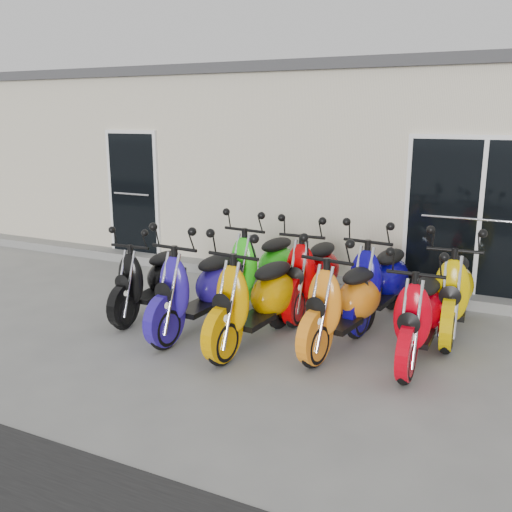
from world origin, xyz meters
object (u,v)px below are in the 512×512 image
object	(u,v)px
scooter_front_orange_a	(255,286)
scooter_back_red	(313,262)
scooter_front_red	(420,302)
scooter_front_blue	(198,276)
scooter_front_black	(149,269)
scooter_back_green	(262,255)
scooter_front_orange_b	(344,290)
scooter_back_yellow	(454,278)
scooter_back_blue	(379,269)

from	to	relation	value
scooter_front_orange_a	scooter_back_red	world-z (taller)	scooter_front_orange_a
scooter_front_red	scooter_front_blue	bearing A→B (deg)	-173.81
scooter_front_black	scooter_back_green	xyz separation A→B (m)	(1.12, 1.04, 0.07)
scooter_back_red	scooter_front_orange_a	bearing A→B (deg)	-99.30
scooter_front_orange_b	scooter_back_yellow	world-z (taller)	scooter_back_yellow
scooter_front_blue	scooter_front_orange_a	bearing A→B (deg)	-1.49
scooter_front_black	scooter_front_orange_a	size ratio (longest dim) A/B	0.88
scooter_front_orange_b	scooter_front_red	xyz separation A→B (m)	(0.83, 0.02, -0.03)
scooter_front_red	scooter_front_black	bearing A→B (deg)	-179.16
scooter_front_black	scooter_back_red	distance (m)	2.13
scooter_front_orange_b	scooter_back_red	bearing A→B (deg)	135.59
scooter_front_orange_b	scooter_back_yellow	xyz separation A→B (m)	(1.04, 0.99, 0.01)
scooter_front_black	scooter_back_red	world-z (taller)	scooter_back_red
scooter_front_red	scooter_back_green	distance (m)	2.50
scooter_back_yellow	scooter_back_red	bearing A→B (deg)	176.08
scooter_front_black	scooter_back_yellow	distance (m)	3.78
scooter_front_orange_b	scooter_front_red	distance (m)	0.83
scooter_front_black	scooter_back_blue	distance (m)	2.93
scooter_front_black	scooter_front_orange_a	world-z (taller)	scooter_front_orange_a
scooter_front_black	scooter_front_orange_a	distance (m)	1.70
scooter_front_orange_a	scooter_back_blue	bearing A→B (deg)	56.25
scooter_front_orange_a	scooter_front_red	size ratio (longest dim) A/B	1.07
scooter_front_black	scooter_back_yellow	size ratio (longest dim) A/B	0.90
scooter_front_blue	scooter_front_orange_b	bearing A→B (deg)	12.87
scooter_front_black	scooter_back_yellow	xyz separation A→B (m)	(3.64, 1.04, 0.07)
scooter_back_yellow	scooter_front_orange_b	bearing A→B (deg)	-140.11
scooter_front_red	scooter_back_yellow	distance (m)	0.99
scooter_front_blue	scooter_back_blue	distance (m)	2.25
scooter_front_orange_a	scooter_back_yellow	bearing A→B (deg)	39.23
scooter_back_blue	scooter_front_orange_a	bearing A→B (deg)	-122.50
scooter_front_orange_a	scooter_back_yellow	world-z (taller)	scooter_front_orange_a
scooter_back_red	scooter_back_blue	bearing A→B (deg)	-1.98
scooter_front_blue	scooter_front_black	bearing A→B (deg)	169.70
scooter_front_black	scooter_front_blue	world-z (taller)	scooter_front_blue
scooter_back_yellow	scooter_front_black	bearing A→B (deg)	-167.75
scooter_back_red	scooter_back_yellow	xyz separation A→B (m)	(1.78, -0.01, 0.00)
scooter_front_orange_a	scooter_front_orange_b	size ratio (longest dim) A/B	1.03
scooter_back_red	scooter_back_blue	size ratio (longest dim) A/B	0.99
scooter_front_red	scooter_back_green	xyz separation A→B (m)	(-2.31, 0.97, 0.04)
scooter_front_blue	scooter_back_green	distance (m)	1.28
scooter_back_green	scooter_back_red	distance (m)	0.74
scooter_front_orange_a	scooter_front_blue	bearing A→B (deg)	179.66
scooter_front_black	scooter_front_orange_b	distance (m)	2.60
scooter_front_red	scooter_back_red	distance (m)	1.85
scooter_front_black	scooter_front_blue	bearing A→B (deg)	-16.85
scooter_back_green	scooter_back_yellow	bearing A→B (deg)	5.87
scooter_front_orange_a	scooter_back_yellow	distance (m)	2.38
scooter_back_blue	scooter_front_orange_b	bearing A→B (deg)	-92.04
scooter_front_orange_a	scooter_front_orange_b	bearing A→B (deg)	25.57
scooter_back_red	scooter_back_yellow	world-z (taller)	scooter_back_yellow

